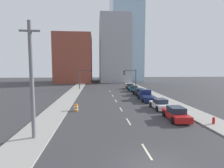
# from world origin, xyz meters

# --- Properties ---
(ground_plane) EXTENTS (200.00, 200.00, 0.00)m
(ground_plane) POSITION_xyz_m (0.00, 0.00, 0.00)
(ground_plane) COLOR #38383A
(sidewalk_left) EXTENTS (3.21, 91.87, 0.13)m
(sidewalk_left) POSITION_xyz_m (-8.87, 45.94, 0.06)
(sidewalk_left) COLOR #9E9B93
(sidewalk_left) RESTS_ON ground
(sidewalk_right) EXTENTS (3.21, 91.87, 0.13)m
(sidewalk_right) POSITION_xyz_m (8.87, 45.94, 0.06)
(sidewalk_right) COLOR #9E9B93
(sidewalk_right) RESTS_ON ground
(lane_stripe_at_2m) EXTENTS (0.16, 2.40, 0.01)m
(lane_stripe_at_2m) POSITION_xyz_m (0.00, 2.00, 0.00)
(lane_stripe_at_2m) COLOR beige
(lane_stripe_at_2m) RESTS_ON ground
(lane_stripe_at_9m) EXTENTS (0.16, 2.40, 0.01)m
(lane_stripe_at_9m) POSITION_xyz_m (0.00, 8.87, 0.00)
(lane_stripe_at_9m) COLOR beige
(lane_stripe_at_9m) RESTS_ON ground
(lane_stripe_at_14m) EXTENTS (0.16, 2.40, 0.01)m
(lane_stripe_at_14m) POSITION_xyz_m (0.00, 14.49, 0.00)
(lane_stripe_at_14m) COLOR beige
(lane_stripe_at_14m) RESTS_ON ground
(lane_stripe_at_21m) EXTENTS (0.16, 2.40, 0.01)m
(lane_stripe_at_21m) POSITION_xyz_m (0.00, 20.89, 0.00)
(lane_stripe_at_21m) COLOR beige
(lane_stripe_at_21m) RESTS_ON ground
(lane_stripe_at_27m) EXTENTS (0.16, 2.40, 0.01)m
(lane_stripe_at_27m) POSITION_xyz_m (0.00, 26.63, 0.00)
(lane_stripe_at_27m) COLOR beige
(lane_stripe_at_27m) RESTS_ON ground
(lane_stripe_at_34m) EXTENTS (0.16, 2.40, 0.01)m
(lane_stripe_at_34m) POSITION_xyz_m (0.00, 33.80, 0.00)
(lane_stripe_at_34m) COLOR beige
(lane_stripe_at_34m) RESTS_ON ground
(building_brick_left) EXTENTS (14.00, 16.00, 18.88)m
(building_brick_left) POSITION_xyz_m (-12.18, 63.13, 9.44)
(building_brick_left) COLOR brown
(building_brick_left) RESTS_ON ground
(building_office_center) EXTENTS (12.00, 20.00, 26.88)m
(building_office_center) POSITION_xyz_m (4.24, 67.13, 13.44)
(building_office_center) COLOR #99999E
(building_office_center) RESTS_ON ground
(building_glass_right) EXTENTS (13.00, 20.00, 38.19)m
(building_glass_right) POSITION_xyz_m (10.01, 71.13, 19.10)
(building_glass_right) COLOR #99B7CC
(building_glass_right) RESTS_ON ground
(traffic_signal_left) EXTENTS (3.60, 0.35, 5.52)m
(traffic_signal_left) POSITION_xyz_m (-6.92, 38.59, 3.55)
(traffic_signal_left) COLOR #38383D
(traffic_signal_left) RESTS_ON ground
(traffic_signal_right) EXTENTS (3.60, 0.35, 5.52)m
(traffic_signal_right) POSITION_xyz_m (6.63, 38.59, 3.55)
(traffic_signal_right) COLOR #38383D
(traffic_signal_right) RESTS_ON ground
(utility_pole_left_near) EXTENTS (1.60, 0.32, 9.52)m
(utility_pole_left_near) POSITION_xyz_m (-8.61, 4.92, 4.88)
(utility_pole_left_near) COLOR slate
(utility_pole_left_near) RESTS_ON ground
(traffic_barrel) EXTENTS (0.56, 0.56, 0.95)m
(traffic_barrel) POSITION_xyz_m (-6.23, 14.09, 0.47)
(traffic_barrel) COLOR orange
(traffic_barrel) RESTS_ON ground
(fire_hydrant) EXTENTS (0.26, 0.26, 0.84)m
(fire_hydrant) POSITION_xyz_m (8.46, 6.90, 0.41)
(fire_hydrant) COLOR red
(fire_hydrant) RESTS_ON ground
(sedan_red) EXTENTS (2.27, 4.46, 1.48)m
(sedan_red) POSITION_xyz_m (5.46, 9.00, 0.68)
(sedan_red) COLOR red
(sedan_red) RESTS_ON ground
(sedan_white) EXTENTS (2.15, 4.22, 1.46)m
(sedan_white) POSITION_xyz_m (5.60, 14.28, 0.67)
(sedan_white) COLOR silver
(sedan_white) RESTS_ON ground
(pickup_truck_navy) EXTENTS (2.53, 6.09, 1.86)m
(pickup_truck_navy) POSITION_xyz_m (5.55, 21.12, 0.76)
(pickup_truck_navy) COLOR #141E47
(pickup_truck_navy) RESTS_ON ground
(sedan_black) EXTENTS (2.14, 4.61, 1.51)m
(sedan_black) POSITION_xyz_m (5.69, 26.87, 0.69)
(sedan_black) COLOR black
(sedan_black) RESTS_ON ground
(sedan_teal) EXTENTS (2.18, 4.80, 1.45)m
(sedan_teal) POSITION_xyz_m (5.88, 32.93, 0.66)
(sedan_teal) COLOR #196B75
(sedan_teal) RESTS_ON ground
(sedan_brown) EXTENTS (2.10, 4.38, 1.42)m
(sedan_brown) POSITION_xyz_m (6.07, 38.54, 0.65)
(sedan_brown) COLOR brown
(sedan_brown) RESTS_ON ground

